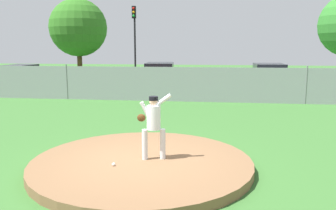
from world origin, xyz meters
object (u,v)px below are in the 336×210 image
object	(u,v)px
baseball	(114,164)
pitcher_youth	(153,121)
parked_car_charcoal	(20,77)
parked_car_white	(269,79)
parked_car_red	(160,77)
traffic_light_near	(135,32)

from	to	relation	value
baseball	pitcher_youth	bearing A→B (deg)	36.52
parked_car_charcoal	parked_car_white	world-z (taller)	parked_car_white
parked_car_red	parked_car_white	world-z (taller)	parked_car_white
parked_car_charcoal	traffic_light_near	bearing A→B (deg)	27.56
parked_car_white	parked_car_charcoal	bearing A→B (deg)	178.02
pitcher_youth	parked_car_white	world-z (taller)	parked_car_white
baseball	parked_car_red	bearing A→B (deg)	94.87
parked_car_red	parked_car_white	bearing A→B (deg)	-2.87
pitcher_youth	traffic_light_near	xyz separation A→B (m)	(-4.61, 18.35, 2.77)
baseball	parked_car_red	distance (m)	14.98
traffic_light_near	parked_car_red	bearing A→B (deg)	-57.75
pitcher_youth	baseball	xyz separation A→B (m)	(-0.80, -0.59, -0.88)
parked_car_red	parked_car_charcoal	size ratio (longest dim) A/B	1.05
baseball	parked_car_charcoal	world-z (taller)	parked_car_charcoal
parked_car_red	traffic_light_near	distance (m)	5.65
pitcher_youth	parked_car_red	bearing A→B (deg)	98.21
baseball	parked_car_charcoal	size ratio (longest dim) A/B	0.02
pitcher_youth	baseball	world-z (taller)	pitcher_youth
baseball	parked_car_white	world-z (taller)	parked_car_white
parked_car_red	parked_car_white	size ratio (longest dim) A/B	1.13
parked_car_red	traffic_light_near	size ratio (longest dim) A/B	0.81
baseball	parked_car_red	xyz separation A→B (m)	(-1.27, 14.92, 0.60)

